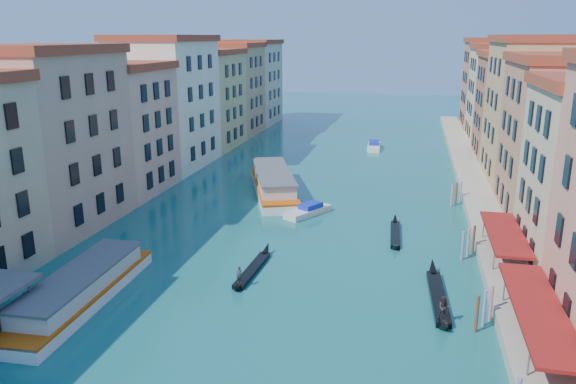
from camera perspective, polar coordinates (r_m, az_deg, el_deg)
name	(u,v)px	position (r m, az deg, el deg)	size (l,w,h in m)	color
left_bank_palazzos	(149,112)	(88.36, -13.95, 7.90)	(12.80, 128.40, 21.00)	beige
right_bank_palazzos	(544,124)	(81.28, 24.59, 6.35)	(12.80, 128.40, 21.00)	#B05035
quay	(474,188)	(81.80, 18.39, 0.38)	(4.00, 140.00, 1.00)	#A8A287
restaurant_awnings	(540,313)	(41.83, 24.21, -11.12)	(3.20, 44.55, 3.12)	maroon
mooring_poles_right	(480,294)	(47.18, 18.92, -9.75)	(1.44, 54.24, 3.20)	#532D1C
vaporetto_near	(81,289)	(48.73, -20.27, -9.19)	(4.63, 17.98, 2.66)	white
vaporetto_far	(273,182)	(77.02, -1.51, 0.98)	(11.63, 21.42, 3.13)	white
gondola_fore	(252,268)	(51.78, -3.66, -7.73)	(1.33, 10.60, 2.11)	black
gondola_right	(438,296)	(47.84, 15.03, -10.15)	(1.72, 12.59, 2.51)	black
gondola_far	(395,233)	(61.83, 10.83, -4.09)	(1.29, 10.44, 1.48)	black
motorboat_mid	(308,210)	(67.67, 2.09, -1.88)	(5.14, 6.70, 1.36)	silver
motorboat_far	(374,146)	(108.48, 8.71, 4.64)	(2.61, 7.30, 1.49)	white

